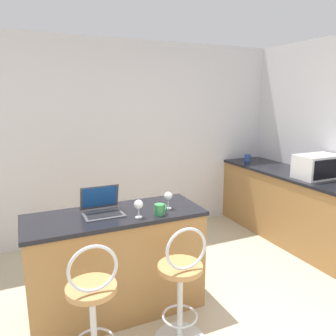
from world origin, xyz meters
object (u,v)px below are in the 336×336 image
bar_stool_near (93,313)px  wine_glass_tall (139,205)px  microwave (317,166)px  mug_green (160,209)px  laptop (102,207)px  mug_blue (247,158)px  mug_red (294,166)px  mug_white (299,165)px  bar_stool_far (181,290)px  wine_glass_short (168,197)px

bar_stool_near → wine_glass_tall: bearing=40.9°
microwave → mug_green: bearing=-170.3°
laptop → mug_blue: 2.90m
laptop → mug_red: laptop is taller
mug_red → mug_white: 0.12m
bar_stool_near → bar_stool_far: 0.66m
bar_stool_near → mug_red: bearing=22.6°
bar_stool_far → mug_green: bearing=89.8°
mug_red → bar_stool_near: bearing=-157.4°
laptop → mug_white: bearing=12.7°
mug_red → wine_glass_tall: wine_glass_tall is taller
bar_stool_far → mug_blue: mug_blue is taller
bar_stool_far → mug_red: mug_red is taller
mug_white → mug_blue: size_ratio=1.03×
mug_white → microwave: bearing=-113.8°
microwave → wine_glass_tall: bearing=-171.3°
bar_stool_near → wine_glass_short: wine_glass_short is taller
wine_glass_tall → mug_green: bearing=-3.2°
bar_stool_far → mug_blue: (2.14, 2.00, 0.51)m
wine_glass_tall → bar_stool_near: bearing=-139.1°
microwave → wine_glass_tall: 2.43m
wine_glass_tall → mug_red: bearing=18.3°
wine_glass_short → bar_stool_far: bearing=-104.1°
microwave → mug_blue: microwave is taller
microwave → wine_glass_short: (-2.09, -0.27, -0.03)m
bar_stool_far → laptop: bearing=123.9°
laptop → wine_glass_tall: (0.25, -0.22, 0.05)m
wine_glass_short → mug_blue: wine_glass_short is taller
laptop → microwave: microwave is taller
laptop → wine_glass_tall: 0.34m
bar_stool_near → wine_glass_tall: 0.85m
microwave → laptop: bearing=-176.8°
bar_stool_near → mug_white: size_ratio=9.39×
microwave → mug_green: size_ratio=5.18×
mug_red → mug_blue: (-0.19, 0.76, 0.01)m
laptop → mug_green: laptop is taller
laptop → mug_green: bearing=-28.4°
laptop → mug_blue: bearing=28.0°
mug_green → mug_blue: bearing=36.8°
bar_stool_far → mug_green: mug_green is taller
mug_white → wine_glass_short: bearing=-161.7°
mug_red → mug_white: bearing=18.1°
laptop → mug_red: size_ratio=3.31×
bar_stool_far → mug_blue: bearing=43.1°
mug_red → mug_blue: bearing=104.3°
bar_stool_near → microwave: (2.88, 0.78, 0.60)m
microwave → wine_glass_short: microwave is taller
wine_glass_short → wine_glass_tall: wine_glass_short is taller
mug_green → wine_glass_tall: bearing=176.8°
bar_stool_near → mug_white: bearing=22.5°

